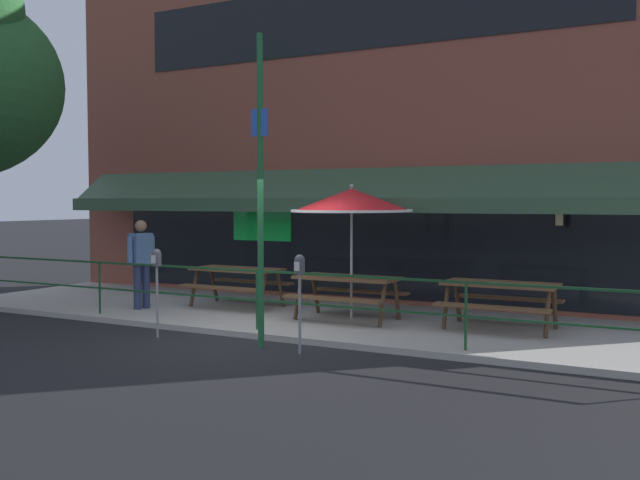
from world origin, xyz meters
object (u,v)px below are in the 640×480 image
(picnic_table_left, at_px, (237,276))
(parking_meter_far, at_px, (300,274))
(street_sign_pole, at_px, (260,188))
(parking_meter_near, at_px, (157,266))
(picnic_table_right, at_px, (500,292))
(patio_umbrella_centre, at_px, (352,201))
(picnic_table_centre, at_px, (347,285))
(pedestrian_walking, at_px, (141,259))

(picnic_table_left, height_order, parking_meter_far, parking_meter_far)
(picnic_table_left, height_order, street_sign_pole, street_sign_pole)
(parking_meter_far, bearing_deg, parking_meter_near, -179.72)
(picnic_table_left, relative_size, picnic_table_right, 1.00)
(patio_umbrella_centre, xyz_separation_m, street_sign_pole, (-0.33, -2.43, 0.19))
(picnic_table_centre, distance_m, pedestrian_walking, 4.14)
(picnic_table_right, xyz_separation_m, street_sign_pole, (-2.92, -2.57, 1.66))
(patio_umbrella_centre, distance_m, parking_meter_near, 3.54)
(picnic_table_left, xyz_separation_m, picnic_table_right, (5.18, -0.07, 0.00))
(pedestrian_walking, bearing_deg, patio_umbrella_centre, 11.84)
(parking_meter_near, bearing_deg, street_sign_pole, 4.77)
(pedestrian_walking, relative_size, parking_meter_near, 1.20)
(parking_meter_far, xyz_separation_m, street_sign_pole, (-0.74, 0.14, 1.22))
(picnic_table_centre, bearing_deg, picnic_table_right, 6.82)
(parking_meter_far, bearing_deg, patio_umbrella_centre, 99.11)
(picnic_table_left, height_order, picnic_table_centre, same)
(picnic_table_left, height_order, parking_meter_near, parking_meter_near)
(patio_umbrella_centre, bearing_deg, pedestrian_walking, -168.16)
(picnic_table_centre, xyz_separation_m, pedestrian_walking, (-4.07, -0.68, 0.35))
(picnic_table_left, height_order, patio_umbrella_centre, patio_umbrella_centre)
(parking_meter_far, bearing_deg, street_sign_pole, 169.16)
(picnic_table_right, height_order, patio_umbrella_centre, patio_umbrella_centre)
(picnic_table_right, bearing_deg, street_sign_pole, -138.60)
(picnic_table_right, distance_m, parking_meter_far, 3.51)
(picnic_table_centre, bearing_deg, picnic_table_left, 171.57)
(picnic_table_right, bearing_deg, picnic_table_left, 179.18)
(parking_meter_near, bearing_deg, picnic_table_left, 98.15)
(picnic_table_left, height_order, picnic_table_right, same)
(parking_meter_far, height_order, street_sign_pole, street_sign_pole)
(street_sign_pole, bearing_deg, picnic_table_centre, 81.69)
(picnic_table_centre, distance_m, picnic_table_right, 2.61)
(patio_umbrella_centre, height_order, street_sign_pole, street_sign_pole)
(patio_umbrella_centre, bearing_deg, picnic_table_left, 175.24)
(parking_meter_near, bearing_deg, picnic_table_right, 29.74)
(picnic_table_left, distance_m, picnic_table_right, 5.18)
(picnic_table_left, distance_m, street_sign_pole, 3.86)
(pedestrian_walking, bearing_deg, picnic_table_left, 35.79)
(picnic_table_right, height_order, street_sign_pole, street_sign_pole)
(parking_meter_near, bearing_deg, pedestrian_walking, 137.36)
(pedestrian_walking, distance_m, parking_meter_near, 2.56)
(pedestrian_walking, bearing_deg, street_sign_pole, -22.89)
(parking_meter_near, bearing_deg, picnic_table_centre, 47.88)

